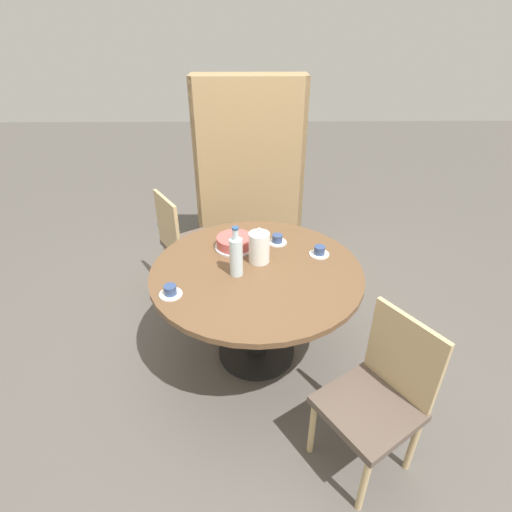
{
  "coord_description": "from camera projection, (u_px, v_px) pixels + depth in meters",
  "views": [
    {
      "loc": [
        -0.03,
        -2.07,
        2.07
      ],
      "look_at": [
        0.0,
        0.29,
        0.62
      ],
      "focal_mm": 28.0,
      "sensor_mm": 36.0,
      "label": 1
    }
  ],
  "objects": [
    {
      "name": "chair_a",
      "position": [
        186.0,
        242.0,
        3.26
      ],
      "size": [
        0.58,
        0.58,
        0.89
      ],
      "rotation": [
        0.0,
        0.0,
        2.13
      ],
      "color": "tan",
      "rests_on": "ground_plane"
    },
    {
      "name": "cup_a",
      "position": [
        170.0,
        291.0,
        2.23
      ],
      "size": [
        0.13,
        0.13,
        0.06
      ],
      "color": "white",
      "rests_on": "dining_table"
    },
    {
      "name": "chair_b",
      "position": [
        378.0,
        395.0,
        1.95
      ],
      "size": [
        0.58,
        0.58,
        0.89
      ],
      "rotation": [
        0.0,
        0.0,
        5.3
      ],
      "color": "tan",
      "rests_on": "ground_plane"
    },
    {
      "name": "bookshelf",
      "position": [
        250.0,
        174.0,
        3.66
      ],
      "size": [
        0.98,
        0.28,
        1.64
      ],
      "rotation": [
        0.0,
        0.0,
        3.14
      ],
      "color": "tan",
      "rests_on": "ground_plane"
    },
    {
      "name": "water_bottle",
      "position": [
        236.0,
        256.0,
        2.36
      ],
      "size": [
        0.08,
        0.08,
        0.32
      ],
      "color": "silver",
      "rests_on": "dining_table"
    },
    {
      "name": "coffee_pot",
      "position": [
        259.0,
        246.0,
        2.49
      ],
      "size": [
        0.13,
        0.13,
        0.24
      ],
      "color": "white",
      "rests_on": "dining_table"
    },
    {
      "name": "cup_b",
      "position": [
        277.0,
        240.0,
        2.74
      ],
      "size": [
        0.13,
        0.13,
        0.06
      ],
      "color": "white",
      "rests_on": "dining_table"
    },
    {
      "name": "cup_c",
      "position": [
        319.0,
        251.0,
        2.6
      ],
      "size": [
        0.13,
        0.13,
        0.06
      ],
      "color": "white",
      "rests_on": "dining_table"
    },
    {
      "name": "dining_table",
      "position": [
        257.0,
        286.0,
        2.54
      ],
      "size": [
        1.32,
        1.32,
        0.71
      ],
      "color": "black",
      "rests_on": "ground_plane"
    },
    {
      "name": "cake_main",
      "position": [
        235.0,
        242.0,
        2.68
      ],
      "size": [
        0.27,
        0.27,
        0.08
      ],
      "color": "silver",
      "rests_on": "dining_table"
    },
    {
      "name": "ground_plane",
      "position": [
        257.0,
        352.0,
        2.84
      ],
      "size": [
        14.0,
        14.0,
        0.0
      ],
      "primitive_type": "plane",
      "color": "#56514C"
    }
  ]
}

